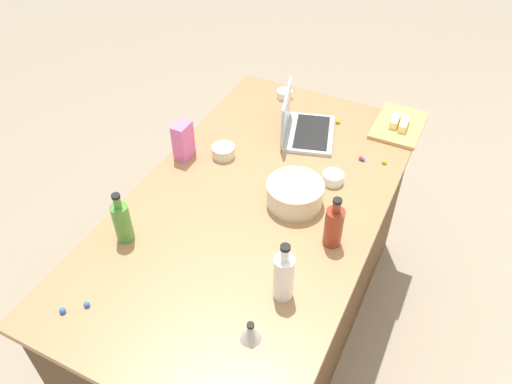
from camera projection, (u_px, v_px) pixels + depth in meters
The scene contains 22 objects.
ground_plane at pixel (256, 325), 2.62m from camera, with size 12.00×12.00×0.00m, color gray.
island_counter at pixel (256, 271), 2.32m from camera, with size 1.78×0.98×0.90m.
laptop at pixel (302, 126), 2.32m from camera, with size 0.36×0.31×0.22m.
mixing_bowl_large at pixel (295, 193), 1.97m from camera, with size 0.23×0.23×0.10m.
bottle_olive at pixel (122, 221), 1.81m from camera, with size 0.07×0.07×0.22m.
bottle_soy at pixel (334, 226), 1.79m from camera, with size 0.07×0.07×0.22m.
bottle_vinegar at pixel (284, 276), 1.61m from camera, with size 0.07×0.07×0.24m.
cutting_board at pixel (399, 125), 2.39m from camera, with size 0.32×0.22×0.02m, color tan.
butter_stick_left at pixel (395, 120), 2.38m from camera, with size 0.11×0.04×0.04m, color #F4E58C.
butter_stick_right at pixel (404, 124), 2.35m from camera, with size 0.11×0.04×0.04m, color #F4E58C.
ramekin_small at pixel (333, 178), 2.09m from camera, with size 0.09×0.09×0.04m, color white.
ramekin_medium at pixel (285, 94), 2.58m from camera, with size 0.08×0.08×0.04m, color white.
ramekin_wide at pixel (223, 152), 2.21m from camera, with size 0.10×0.10×0.05m, color beige.
kitchen_timer at pixel (251, 332), 1.53m from camera, with size 0.07×0.07×0.08m.
candy_bag at pixel (183, 141), 2.17m from camera, with size 0.09×0.06×0.17m, color pink.
candy_0 at pixel (338, 121), 2.41m from camera, with size 0.02×0.02×0.02m, color yellow.
candy_1 at pixel (361, 158), 2.21m from camera, with size 0.02×0.02×0.02m, color red.
candy_2 at pixel (87, 304), 1.64m from camera, with size 0.02×0.02×0.02m, color blue.
candy_3 at pixel (62, 311), 1.62m from camera, with size 0.02×0.02×0.02m, color blue.
candy_4 at pixel (297, 116), 2.46m from camera, with size 0.01×0.01×0.01m, color yellow.
candy_5 at pixel (363, 159), 2.20m from camera, with size 0.02×0.02×0.02m, color blue.
candy_6 at pixel (384, 162), 2.19m from camera, with size 0.02×0.02×0.02m, color yellow.
Camera 1 is at (1.31, 0.64, 2.29)m, focal length 35.04 mm.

